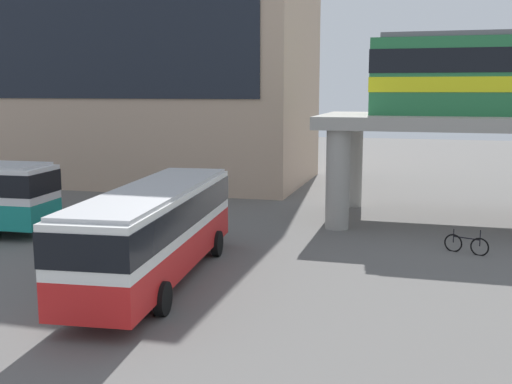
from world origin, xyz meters
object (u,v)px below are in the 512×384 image
(station_building, at_px, (113,26))
(bus_main, at_px, (155,224))
(bicycle_black, at_px, (466,245))
(pedestrian_walking_across, at_px, (192,218))

(station_building, distance_m, bus_main, 27.44)
(bicycle_black, relative_size, pedestrian_walking_across, 1.06)
(pedestrian_walking_across, bearing_deg, station_building, 127.25)
(bus_main, height_order, pedestrian_walking_across, bus_main)
(station_building, xyz_separation_m, pedestrian_walking_across, (11.78, -15.49, -10.18))
(station_building, distance_m, bicycle_black, 30.21)
(bus_main, xyz_separation_m, pedestrian_walking_across, (-1.38, 6.86, -1.25))
(station_building, bearing_deg, pedestrian_walking_across, -52.75)
(station_building, distance_m, pedestrian_walking_across, 21.96)
(bus_main, distance_m, bicycle_black, 12.38)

